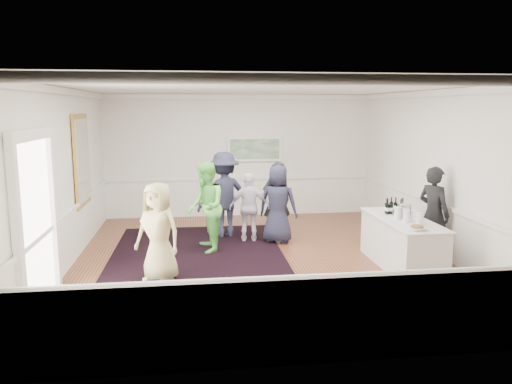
{
  "coord_description": "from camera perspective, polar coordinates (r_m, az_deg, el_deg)",
  "views": [
    {
      "loc": [
        -1.27,
        -9.07,
        2.84
      ],
      "look_at": [
        -0.06,
        0.2,
        1.26
      ],
      "focal_mm": 35.0,
      "sensor_mm": 36.0,
      "label": 1
    }
  ],
  "objects": [
    {
      "name": "landscape_painting",
      "position": [
        13.16,
        -0.15,
        4.95
      ],
      "size": [
        1.44,
        0.06,
        0.66
      ],
      "color": "white",
      "rests_on": "wall_back"
    },
    {
      "name": "wall_front",
      "position": [
        5.37,
        6.46,
        -3.81
      ],
      "size": [
        7.0,
        0.02,
        3.2
      ],
      "primitive_type": "cube",
      "color": "white",
      "rests_on": "floor"
    },
    {
      "name": "guest_dark_a",
      "position": [
        11.03,
        -3.65,
        -0.31
      ],
      "size": [
        1.38,
        1.04,
        1.9
      ],
      "primitive_type": "imported",
      "rotation": [
        0.0,
        0.0,
        3.45
      ],
      "color": "#1F2034",
      "rests_on": "floor"
    },
    {
      "name": "juice_pitchers",
      "position": [
        9.03,
        17.14,
        -2.57
      ],
      "size": [
        0.33,
        0.62,
        0.24
      ],
      "color": "#77B03F",
      "rests_on": "serving_table"
    },
    {
      "name": "bartender",
      "position": [
        9.89,
        19.62,
        -2.35
      ],
      "size": [
        0.67,
        0.77,
        1.78
      ],
      "primitive_type": "imported",
      "rotation": [
        0.0,
        0.0,
        2.02
      ],
      "color": "black",
      "rests_on": "floor"
    },
    {
      "name": "floor",
      "position": [
        9.59,
        0.5,
        -7.65
      ],
      "size": [
        8.0,
        8.0,
        0.0
      ],
      "primitive_type": "plane",
      "color": "brown",
      "rests_on": "ground"
    },
    {
      "name": "wainscoting",
      "position": [
        9.45,
        0.5,
        -4.76
      ],
      "size": [
        7.0,
        8.0,
        1.0
      ],
      "primitive_type": null,
      "color": "white",
      "rests_on": "floor"
    },
    {
      "name": "guest_lilac",
      "position": [
        10.66,
        -0.73,
        -1.78
      ],
      "size": [
        0.9,
        0.45,
        1.48
      ],
      "primitive_type": "imported",
      "rotation": [
        0.0,
        0.0,
        3.04
      ],
      "color": "white",
      "rests_on": "floor"
    },
    {
      "name": "area_rug",
      "position": [
        9.99,
        -6.7,
        -6.94
      ],
      "size": [
        3.38,
        4.41,
        0.02
      ],
      "primitive_type": "cube",
      "rotation": [
        0.0,
        0.0,
        -0.01
      ],
      "color": "black",
      "rests_on": "floor"
    },
    {
      "name": "guest_navy",
      "position": [
        10.57,
        2.52,
        -1.37
      ],
      "size": [
        0.96,
        0.8,
        1.67
      ],
      "primitive_type": "imported",
      "rotation": [
        0.0,
        0.0,
        2.75
      ],
      "color": "#1F2034",
      "rests_on": "floor"
    },
    {
      "name": "guest_dark_b",
      "position": [
        10.79,
        2.37,
        -1.04
      ],
      "size": [
        0.68,
        0.5,
        1.71
      ],
      "primitive_type": "imported",
      "rotation": [
        0.0,
        0.0,
        3.3
      ],
      "color": "black",
      "rests_on": "floor"
    },
    {
      "name": "ice_bucket",
      "position": [
        9.4,
        16.56,
        -2.1
      ],
      "size": [
        0.26,
        0.26,
        0.25
      ],
      "primitive_type": "cylinder",
      "color": "silver",
      "rests_on": "serving_table"
    },
    {
      "name": "mirror",
      "position": [
        10.65,
        -19.28,
        3.44
      ],
      "size": [
        0.05,
        1.25,
        1.85
      ],
      "color": "gold",
      "rests_on": "wall_left"
    },
    {
      "name": "guest_green",
      "position": [
        9.93,
        -5.75,
        -1.72
      ],
      "size": [
        0.76,
        0.94,
        1.81
      ],
      "primitive_type": "imported",
      "rotation": [
        0.0,
        0.0,
        -1.48
      ],
      "color": "#64D254",
      "rests_on": "floor"
    },
    {
      "name": "wine_bottles",
      "position": [
        9.69,
        15.46,
        -1.47
      ],
      "size": [
        0.4,
        0.3,
        0.31
      ],
      "color": "black",
      "rests_on": "serving_table"
    },
    {
      "name": "wall_back",
      "position": [
        13.19,
        -1.91,
        4.17
      ],
      "size": [
        7.0,
        0.02,
        3.2
      ],
      "primitive_type": "cube",
      "color": "white",
      "rests_on": "floor"
    },
    {
      "name": "doorway",
      "position": [
        7.62,
        -23.9,
        -2.0
      ],
      "size": [
        0.1,
        1.78,
        2.56
      ],
      "color": "white",
      "rests_on": "wall_left"
    },
    {
      "name": "ceiling",
      "position": [
        9.16,
        0.53,
        11.83
      ],
      "size": [
        7.0,
        8.0,
        0.02
      ],
      "primitive_type": "cube",
      "color": "white",
      "rests_on": "wall_back"
    },
    {
      "name": "wall_right",
      "position": [
        10.32,
        20.15,
        2.09
      ],
      "size": [
        0.02,
        8.0,
        3.2
      ],
      "primitive_type": "cube",
      "color": "white",
      "rests_on": "floor"
    },
    {
      "name": "nut_bowl",
      "position": [
        8.51,
        17.96,
        -3.9
      ],
      "size": [
        0.28,
        0.28,
        0.08
      ],
      "color": "white",
      "rests_on": "serving_table"
    },
    {
      "name": "guest_tan",
      "position": [
        8.36,
        -11.11,
        -4.52
      ],
      "size": [
        0.97,
        0.86,
        1.66
      ],
      "primitive_type": "imported",
      "rotation": [
        0.0,
        0.0,
        -0.53
      ],
      "color": "tan",
      "rests_on": "floor"
    },
    {
      "name": "serving_table",
      "position": [
        9.39,
        16.31,
        -5.57
      ],
      "size": [
        0.83,
        2.19,
        0.89
      ],
      "color": "silver",
      "rests_on": "floor"
    },
    {
      "name": "wall_left",
      "position": [
        9.42,
        -21.09,
        1.37
      ],
      "size": [
        0.02,
        8.0,
        3.2
      ],
      "primitive_type": "cube",
      "color": "white",
      "rests_on": "floor"
    }
  ]
}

